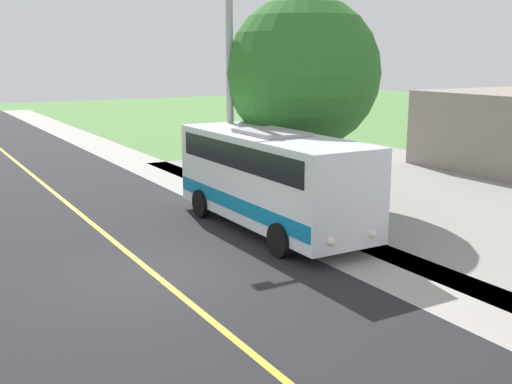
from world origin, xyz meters
TOP-DOWN VIEW (x-y plane):
  - ground_plane at (0.00, 0.00)m, footprint 120.00×120.00m
  - road_surface at (0.00, 0.00)m, footprint 8.00×100.00m
  - sidewalk at (-5.20, 0.00)m, footprint 2.40×100.00m
  - road_centre_line at (0.00, 0.00)m, footprint 0.16×100.00m
  - shuttle_bus_front at (-4.49, -1.99)m, footprint 2.63×7.72m
  - street_light_pole at (-4.87, -5.51)m, footprint 1.97×0.24m
  - tree_curbside at (-7.40, -4.65)m, footprint 5.32×5.32m

SIDE VIEW (x-z plane):
  - ground_plane at x=0.00m, z-range 0.00..0.00m
  - sidewalk at x=-5.20m, z-range 0.00..0.01m
  - road_surface at x=0.00m, z-range 0.00..0.01m
  - road_centre_line at x=0.00m, z-range 0.01..0.01m
  - shuttle_bus_front at x=-4.49m, z-range 0.15..3.12m
  - street_light_pole at x=-4.87m, z-range 0.40..7.96m
  - tree_curbside at x=-7.40m, z-range 0.92..8.10m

